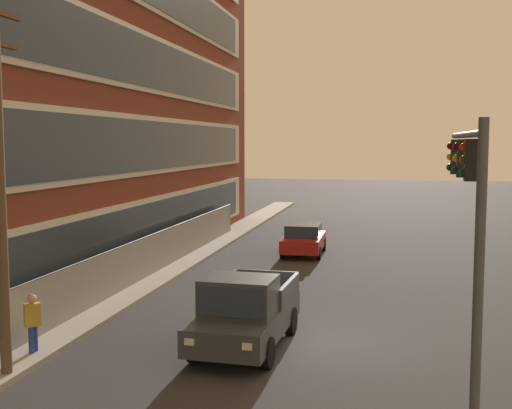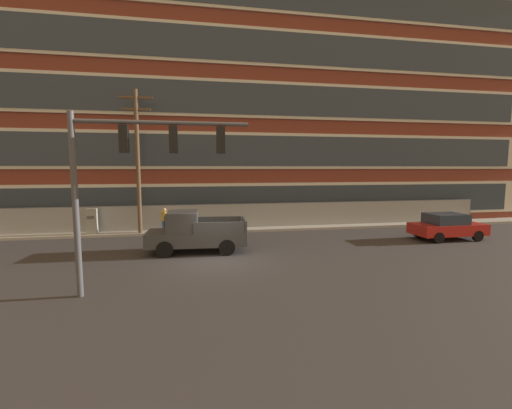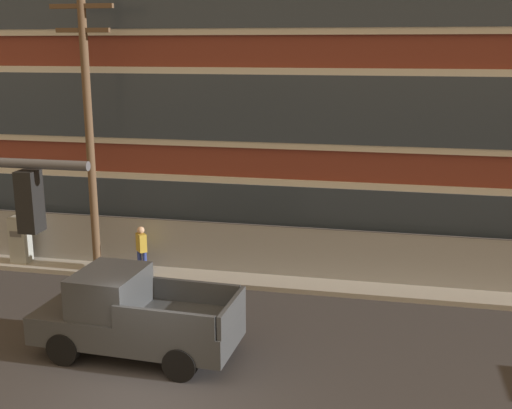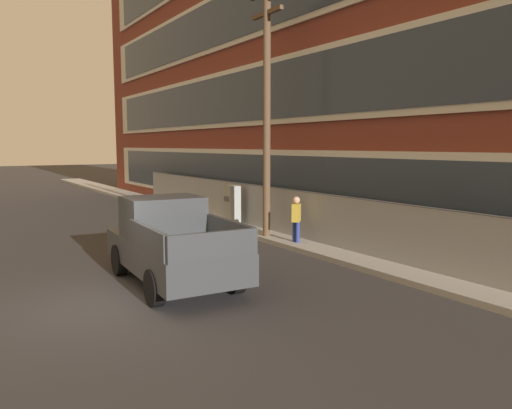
{
  "view_description": "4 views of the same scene",
  "coord_description": "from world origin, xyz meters",
  "px_view_note": "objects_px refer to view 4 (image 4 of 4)",
  "views": [
    {
      "loc": [
        -17.56,
        -1.76,
        5.58
      ],
      "look_at": [
        -0.59,
        1.79,
        3.9
      ],
      "focal_mm": 45.0,
      "sensor_mm": 36.0,
      "label": 1
    },
    {
      "loc": [
        -1.04,
        -15.38,
        4.28
      ],
      "look_at": [
        2.33,
        2.87,
        2.28
      ],
      "focal_mm": 24.0,
      "sensor_mm": 36.0,
      "label": 2
    },
    {
      "loc": [
        4.98,
        -11.52,
        7.38
      ],
      "look_at": [
        1.97,
        2.43,
        3.84
      ],
      "focal_mm": 45.0,
      "sensor_mm": 36.0,
      "label": 3
    },
    {
      "loc": [
        10.3,
        -2.59,
        3.38
      ],
      "look_at": [
        -1.66,
        4.87,
        1.7
      ],
      "focal_mm": 35.0,
      "sensor_mm": 36.0,
      "label": 4
    }
  ],
  "objects_px": {
    "utility_pole_near_corner": "(267,100)",
    "electrical_cabinet": "(232,207)",
    "pickup_truck_dark_grey": "(171,244)",
    "pedestrian_near_cabinet": "(296,218)"
  },
  "relations": [
    {
      "from": "utility_pole_near_corner",
      "to": "electrical_cabinet",
      "type": "relative_size",
      "value": 5.17
    },
    {
      "from": "utility_pole_near_corner",
      "to": "electrical_cabinet",
      "type": "xyz_separation_m",
      "value": [
        -2.92,
        0.23,
        -4.04
      ]
    },
    {
      "from": "utility_pole_near_corner",
      "to": "electrical_cabinet",
      "type": "bearing_deg",
      "value": 175.56
    },
    {
      "from": "pickup_truck_dark_grey",
      "to": "pedestrian_near_cabinet",
      "type": "height_order",
      "value": "pickup_truck_dark_grey"
    },
    {
      "from": "utility_pole_near_corner",
      "to": "pedestrian_near_cabinet",
      "type": "height_order",
      "value": "utility_pole_near_corner"
    },
    {
      "from": "pickup_truck_dark_grey",
      "to": "utility_pole_near_corner",
      "type": "height_order",
      "value": "utility_pole_near_corner"
    },
    {
      "from": "utility_pole_near_corner",
      "to": "pedestrian_near_cabinet",
      "type": "distance_m",
      "value": 4.22
    },
    {
      "from": "utility_pole_near_corner",
      "to": "pickup_truck_dark_grey",
      "type": "bearing_deg",
      "value": -56.11
    },
    {
      "from": "pickup_truck_dark_grey",
      "to": "utility_pole_near_corner",
      "type": "relative_size",
      "value": 0.56
    },
    {
      "from": "pickup_truck_dark_grey",
      "to": "electrical_cabinet",
      "type": "height_order",
      "value": "pickup_truck_dark_grey"
    }
  ]
}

